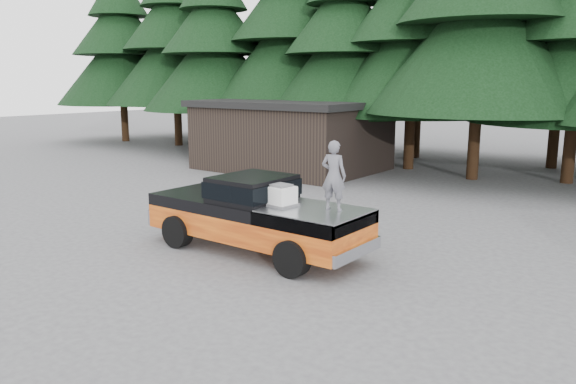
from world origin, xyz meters
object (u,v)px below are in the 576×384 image
Objects in this scene: air_compressor at (280,196)px; man_on_bed at (334,176)px; pickup_truck at (256,226)px; utility_building at (291,135)px.

man_on_bed is (1.25, 0.38, 0.58)m from air_compressor.
pickup_truck is 2.60m from man_on_bed.
utility_building is (-8.26, 11.40, 0.11)m from air_compressor.
pickup_truck is 13.48m from utility_building.
pickup_truck is 1.27m from air_compressor.
utility_building is (-7.37, 11.25, 1.00)m from pickup_truck.
utility_building is at bearing 132.96° from air_compressor.
air_compressor is at bearing 6.74° from man_on_bed.
utility_building is at bearing -59.42° from man_on_bed.
utility_building is at bearing 123.23° from pickup_truck.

